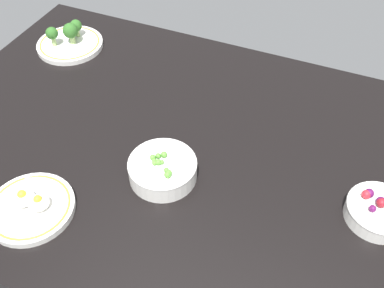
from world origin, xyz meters
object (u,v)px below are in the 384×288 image
object	(u,v)px
bowl_berries	(379,211)
plate_broccoli	(70,41)
plate_eggs	(31,207)
bowl_peas	(163,169)

from	to	relation	value
bowl_berries	plate_broccoli	size ratio (longest dim) A/B	0.69
bowl_berries	plate_broccoli	xyz separation A→B (cm)	(-98.25, 29.30, -0.19)
plate_eggs	bowl_peas	distance (cm)	30.23
bowl_berries	bowl_peas	size ratio (longest dim) A/B	0.88
bowl_peas	plate_broccoli	bearing A→B (deg)	143.72
bowl_berries	bowl_peas	world-z (taller)	bowl_peas
bowl_berries	bowl_peas	bearing A→B (deg)	-170.72
plate_broccoli	plate_eggs	bearing A→B (deg)	-63.89
bowl_berries	plate_broccoli	world-z (taller)	plate_broccoli
bowl_berries	plate_broccoli	bearing A→B (deg)	163.39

